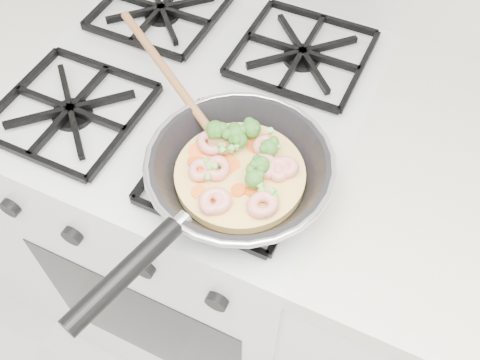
% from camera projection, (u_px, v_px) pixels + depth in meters
% --- Properties ---
extents(stove, '(0.60, 0.60, 0.92)m').
position_uv_depth(stove, '(205.00, 217.00, 1.31)').
color(stove, silver).
rests_on(stove, ground).
extents(skillet, '(0.44, 0.49, 0.09)m').
position_uv_depth(skillet, '(237.00, 171.00, 0.77)').
color(skillet, black).
rests_on(skillet, stove).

